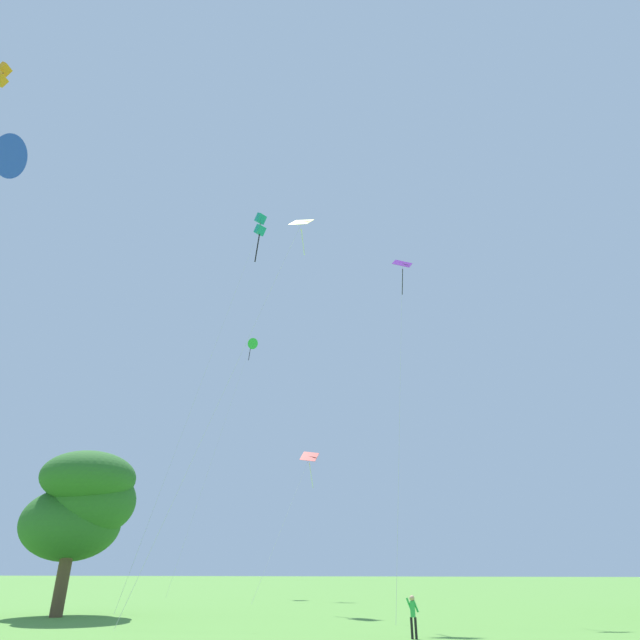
{
  "coord_description": "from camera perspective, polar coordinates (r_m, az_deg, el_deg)",
  "views": [
    {
      "loc": [
        0.89,
        -2.33,
        1.78
      ],
      "look_at": [
        -5.54,
        26.46,
        15.6
      ],
      "focal_mm": 30.09,
      "sensor_mm": 36.0,
      "label": 1
    }
  ],
  "objects": [
    {
      "name": "tree_left_oak",
      "position": [
        28.33,
        -23.93,
        -17.52
      ],
      "size": [
        5.31,
        5.03,
        6.84
      ],
      "color": "brown",
      "rests_on": "ground_plane"
    },
    {
      "name": "kite_red_high",
      "position": [
        41.55,
        -1.22,
        -15.07
      ],
      "size": [
        2.62,
        6.58,
        10.08
      ],
      "color": "red",
      "rests_on": "ground_plane"
    },
    {
      "name": "kite_teal_box",
      "position": [
        44.8,
        -6.42,
        9.87
      ],
      "size": [
        2.84,
        10.28,
        28.57
      ],
      "color": "teal",
      "rests_on": "ground_plane"
    },
    {
      "name": "kite_green_small",
      "position": [
        54.02,
        -7.38,
        -2.49
      ],
      "size": [
        3.54,
        7.87,
        23.09
      ],
      "color": "green",
      "rests_on": "ground_plane"
    },
    {
      "name": "kite_purple_streamer",
      "position": [
        31.71,
        8.71,
        4.03
      ],
      "size": [
        1.56,
        6.19,
        19.0
      ],
      "color": "purple",
      "rests_on": "ground_plane"
    },
    {
      "name": "person_child_small",
      "position": [
        18.01,
        9.84,
        -28.31
      ],
      "size": [
        0.36,
        0.15,
        1.12
      ],
      "color": "black",
      "rests_on": "ground_plane"
    },
    {
      "name": "kite_yellow_diamond",
      "position": [
        32.46,
        -2.48,
        8.8
      ],
      "size": [
        4.74,
        8.54,
        21.73
      ],
      "color": "yellow",
      "rests_on": "ground_plane"
    }
  ]
}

